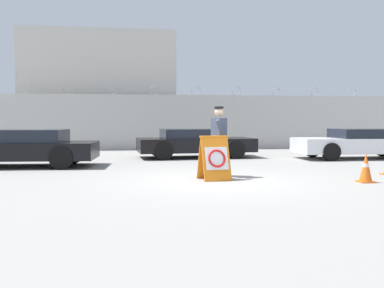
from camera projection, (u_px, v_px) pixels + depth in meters
ground_plane at (218, 180)px, 10.37m from camera, size 90.00×90.00×0.00m
perimeter_wall at (175, 122)px, 21.33m from camera, size 36.00×0.30×3.16m
building_block at (103, 93)px, 25.28m from camera, size 8.08×7.02×6.17m
barricade_sign at (215, 158)px, 10.40m from camera, size 0.79×0.77×1.09m
security_guard at (219, 137)px, 11.06m from camera, size 0.37×0.69×1.81m
traffic_cone_mid at (366, 168)px, 10.01m from camera, size 0.34×0.34×0.70m
parked_car_front_coupe at (23, 147)px, 13.35m from camera, size 4.67×2.16×1.16m
parked_car_rear_sedan at (194, 143)px, 16.65m from camera, size 4.60×2.29×1.11m
parked_car_far_side at (360, 143)px, 16.20m from camera, size 4.80×1.95×1.13m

